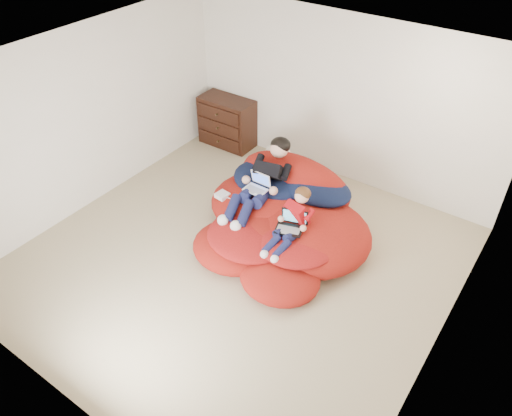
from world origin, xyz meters
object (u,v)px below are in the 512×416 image
Objects in this scene: beanbag_pile at (282,218)px; younger_boy at (293,219)px; older_boy at (264,177)px; dresser at (227,122)px; laptop_black at (291,224)px; laptop_white at (258,185)px.

younger_boy is at bearing -42.43° from beanbag_pile.
older_boy is at bearing 160.29° from beanbag_pile.
younger_boy is (2.42, -1.79, 0.19)m from dresser.
older_boy is at bearing -38.54° from dresser.
beanbag_pile is 0.58m from laptop_black.
beanbag_pile is 0.59m from younger_boy.
younger_boy is (0.35, -0.32, 0.35)m from beanbag_pile.
laptop_black is (0.74, -0.49, -0.13)m from older_boy.
dresser is 2.54m from beanbag_pile.
laptop_black is (-0.00, -0.03, -0.05)m from younger_boy.
dresser is 2.45× the size of laptop_black.
younger_boy reaches higher than laptop_black.
older_boy is 1.59× the size of younger_boy.
dresser is at bearing 141.46° from older_boy.
younger_boy reaches higher than beanbag_pile.
younger_boy is 2.88× the size of laptop_white.
dresser is at bearing 143.40° from younger_boy.
laptop_white is (-0.39, -0.01, 0.38)m from beanbag_pile.
younger_boy is at bearing -22.71° from laptop_white.
dresser is 3.02m from younger_boy.
younger_boy is at bearing 90.00° from laptop_black.
laptop_white is at bearing -41.53° from dresser.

